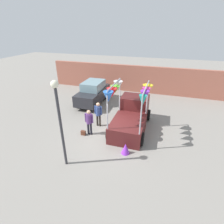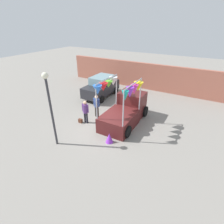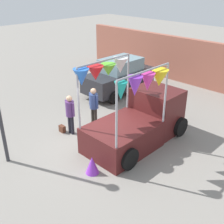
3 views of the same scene
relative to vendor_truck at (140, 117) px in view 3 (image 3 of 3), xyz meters
The scene contains 8 objects.
ground_plane 1.86m from the vendor_truck, 126.12° to the right, with size 60.00×60.00×0.00m, color gray.
vendor_truck is the anchor object (origin of this frame).
parked_car 4.97m from the vendor_truck, 142.43° to the left, with size 1.88×4.00×1.88m.
person_customer 2.73m from the vendor_truck, 145.03° to the right, with size 0.53×0.34×1.64m.
person_vendor 2.14m from the vendor_truck, 167.50° to the right, with size 0.53×0.34×1.68m.
handbag 3.24m from the vendor_truck, 145.70° to the right, with size 0.28×0.16×0.28m, color #592D1E.
brick_boundary_wall 7.13m from the vendor_truck, 97.59° to the left, with size 18.00×0.36×2.60m, color #9E5947.
folded_kite_bundle_violet 2.77m from the vendor_truck, 84.16° to the right, with size 0.44×0.44×0.60m, color purple.
Camera 3 is at (6.83, -6.16, 5.70)m, focal length 45.00 mm.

